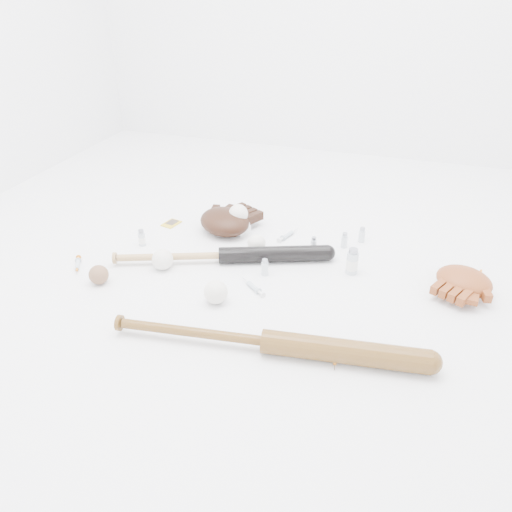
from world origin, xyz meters
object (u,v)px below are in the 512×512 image
(bat_wood, at_px, (266,341))
(glove_dark, at_px, (225,221))
(bat_dark, at_px, (221,255))
(pedestal, at_px, (239,227))

(bat_wood, height_order, glove_dark, glove_dark)
(bat_dark, relative_size, bat_wood, 0.88)
(glove_dark, bearing_deg, bat_dark, -42.88)
(glove_dark, distance_m, pedestal, 0.07)
(pedestal, bearing_deg, glove_dark, -161.07)
(pedestal, bearing_deg, bat_dark, -84.53)
(bat_dark, relative_size, glove_dark, 3.14)
(bat_wood, distance_m, glove_dark, 0.79)
(bat_dark, distance_m, bat_wood, 0.54)
(bat_dark, xyz_separation_m, glove_dark, (-0.08, 0.25, 0.02))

